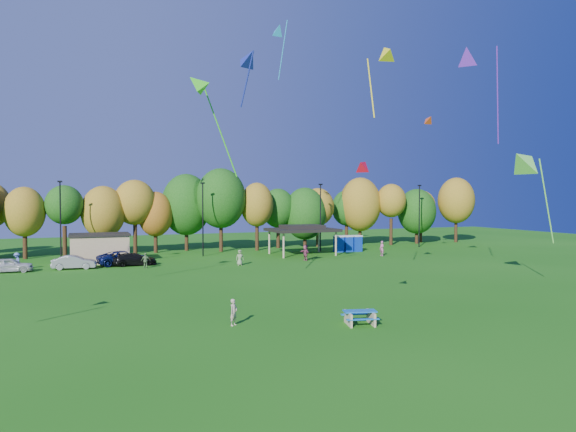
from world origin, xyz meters
name	(u,v)px	position (x,y,z in m)	size (l,w,h in m)	color
ground	(342,343)	(0.00, 0.00, 0.00)	(160.00, 160.00, 0.00)	#19600F
tree_line	(171,208)	(-1.03, 45.51, 5.91)	(93.57, 10.55, 11.15)	black
lamp_posts	(203,216)	(2.00, 40.00, 4.90)	(64.50, 0.25, 9.09)	black
utility_building	(100,248)	(-10.00, 38.00, 1.64)	(6.30, 4.30, 3.25)	tan
pavilion	(302,229)	(14.00, 37.00, 3.23)	(8.20, 6.20, 3.77)	tan
porta_potties	(348,243)	(21.13, 38.07, 1.10)	(3.75, 1.39, 2.18)	#0D33AB
picnic_table	(360,316)	(2.68, 2.92, 0.47)	(2.17, 1.94, 0.80)	tan
kite_flyer	(234,312)	(-4.00, 5.40, 0.75)	(0.55, 0.36, 1.50)	#C0A190
car_a	(9,265)	(-18.34, 33.43, 0.71)	(1.68, 4.17, 1.42)	silver
car_b	(74,262)	(-12.57, 33.60, 0.69)	(1.46, 4.20, 1.38)	gray
car_c	(124,258)	(-7.66, 34.97, 0.77)	(2.54, 5.51, 1.53)	#0C154C
car_d	(134,259)	(-6.69, 34.13, 0.67)	(1.88, 4.62, 1.34)	black
far_person_0	(240,258)	(3.74, 30.07, 0.83)	(0.81, 0.53, 1.65)	gray
far_person_1	(305,253)	(11.95, 31.37, 0.91)	(1.70, 0.54, 1.83)	#903C5A
far_person_2	(17,261)	(-17.83, 34.79, 0.88)	(1.14, 0.65, 1.76)	#5471B9
far_person_4	(146,261)	(-5.82, 31.49, 0.79)	(0.93, 0.39, 1.58)	#658954
far_person_5	(382,248)	(22.58, 32.01, 0.93)	(0.68, 0.45, 1.86)	#C85E94
kite_0	(278,30)	(8.01, 29.75, 25.18)	(1.53, 3.85, 6.46)	#27AFF9
kite_1	(249,58)	(-0.43, 13.67, 17.30)	(2.08, 2.96, 4.66)	navy
kite_3	(386,53)	(8.47, 9.47, 17.52)	(1.76, 3.40, 5.53)	yellow
kite_4	(522,161)	(19.73, 7.74, 10.00)	(4.94, 2.90, 7.95)	#6EE04F
kite_6	(364,165)	(2.69, 2.60, 8.97)	(1.42, 1.39, 1.15)	red
kite_8	(429,119)	(23.10, 23.62, 15.65)	(1.18, 1.49, 1.42)	#C24016
kite_9	(468,56)	(18.37, 12.36, 19.09)	(4.37, 4.02, 8.57)	#7A28D7
kite_12	(197,85)	(-4.25, 13.64, 15.08)	(4.24, 2.38, 7.40)	green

